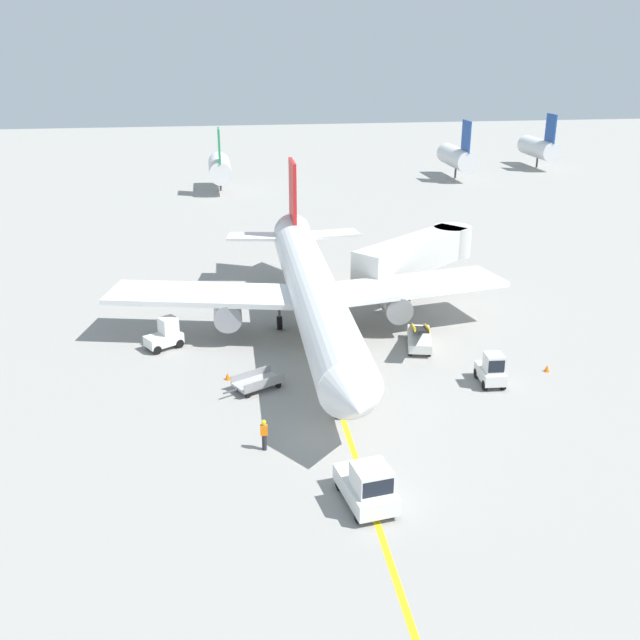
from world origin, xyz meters
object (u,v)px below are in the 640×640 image
Objects in this scene: jet_bridge at (422,252)px; baggage_tug_by_cargo_door at (491,370)px; baggage_cart_loaded at (258,382)px; pushback_tug at (367,486)px; safety_cone_nose_left at (547,368)px; ground_crew_marshaller at (326,370)px; airliner at (312,289)px; safety_cone_nose_right at (228,376)px; belt_loader_forward_hold at (419,337)px; baggage_tug_near_wing at (165,335)px; ground_crew_wing_walker at (264,434)px.

jet_bridge reaches higher than baggage_tug_by_cargo_door.
baggage_cart_loaded is at bearing -133.22° from jet_bridge.
pushback_tug is at bearing -110.76° from jet_bridge.
baggage_tug_by_cargo_door is at bearing -164.17° from safety_cone_nose_left.
baggage_tug_by_cargo_door is at bearing -9.41° from ground_crew_marshaller.
airliner reaches higher than safety_cone_nose_left.
jet_bridge reaches higher than pushback_tug.
airliner is 8.14m from ground_crew_marshaller.
jet_bridge reaches higher than baggage_cart_loaded.
safety_cone_nose_left is (14.10, 11.86, -0.77)m from pushback_tug.
ground_crew_marshaller is 6.07m from safety_cone_nose_right.
jet_bridge is at bearing 73.47° from belt_loader_forward_hold.
belt_loader_forward_hold is 11.73× the size of safety_cone_nose_right.
belt_loader_forward_hold reaches higher than baggage_tug_by_cargo_door.
baggage_tug_near_wing is 15.02m from ground_crew_wing_walker.
baggage_tug_by_cargo_door reaches higher than safety_cone_nose_left.
ground_crew_marshaller is 8.17m from ground_crew_wing_walker.
belt_loader_forward_hold is at bearing 12.69° from safety_cone_nose_right.
pushback_tug is 0.75× the size of belt_loader_forward_hold.
ground_crew_marshaller is at bearing 1.58° from baggage_cart_loaded.
safety_cone_nose_left and safety_cone_nose_right have the same top height.
airliner is at bearing 87.80° from ground_crew_marshaller.
ground_crew_wing_walker is at bearing -160.34° from safety_cone_nose_left.
baggage_tug_by_cargo_door is (-0.51, -16.84, -2.62)m from jet_bridge.
ground_crew_wing_walker is 3.86× the size of safety_cone_nose_left.
baggage_tug_near_wing is at bearing 144.30° from ground_crew_marshaller.
airliner reaches higher than ground_crew_wing_walker.
baggage_tug_by_cargo_door is (9.48, -9.36, -2.49)m from airliner.
jet_bridge reaches higher than safety_cone_nose_left.
jet_bridge is at bearing 40.44° from safety_cone_nose_right.
airliner is at bearing 4.05° from baggage_tug_near_wing.
jet_bridge is 26.23× the size of safety_cone_nose_left.
ground_crew_wing_walker is (-4.15, 5.34, -0.08)m from pushback_tug.
ground_crew_marshaller is (-9.78, 1.62, -0.02)m from baggage_tug_by_cargo_door.
ground_crew_marshaller is (-10.29, -15.22, -2.63)m from jet_bridge.
ground_crew_wing_walker is at bearing -159.24° from baggage_tug_by_cargo_door.
ground_crew_wing_walker is at bearing -107.32° from airliner.
pushback_tug is 18.16m from belt_loader_forward_hold.
ground_crew_wing_walker is (-11.35, -11.33, 0.13)m from belt_loader_forward_hold.
baggage_cart_loaded reaches higher than safety_cone_nose_right.
safety_cone_nose_left is 19.90m from safety_cone_nose_right.
airliner reaches higher than baggage_tug_by_cargo_door.
ground_crew_marshaller is at bearing -35.70° from baggage_tug_near_wing.
airliner reaches higher than safety_cone_nose_right.
baggage_tug_near_wing is at bearing -157.80° from jet_bridge.
ground_crew_marshaller is at bearing 89.34° from pushback_tug.
airliner reaches higher than ground_crew_marshaller.
airliner is 16.24m from safety_cone_nose_left.
belt_loader_forward_hold is at bearing 114.32° from baggage_tug_by_cargo_door.
baggage_tug_near_wing is 9.12m from baggage_cart_loaded.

